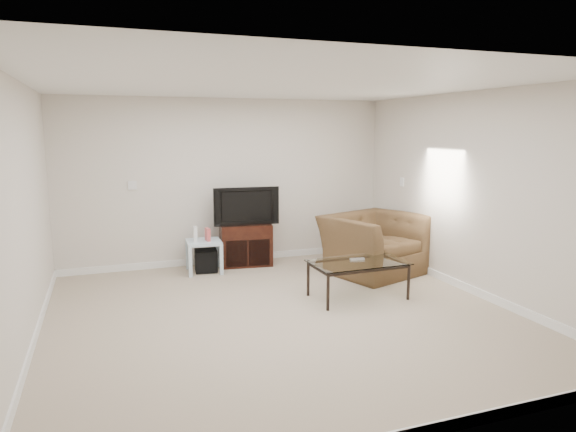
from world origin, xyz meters
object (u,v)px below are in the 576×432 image
object	(u,v)px
coffee_table	(358,280)
television	(245,205)
subwoofer	(206,260)
side_table	(204,256)
recliner	(374,234)
tv_stand	(245,244)

from	to	relation	value
coffee_table	television	bearing A→B (deg)	113.79
television	subwoofer	xyz separation A→B (m)	(-0.65, -0.18, -0.75)
television	coffee_table	size ratio (longest dim) A/B	0.79
television	side_table	world-z (taller)	television
television	recliner	distance (m)	1.95
subwoofer	coffee_table	bearing A→B (deg)	-49.83
subwoofer	recliner	distance (m)	2.45
television	side_table	bearing A→B (deg)	-159.94
tv_stand	television	bearing A→B (deg)	-90.00
side_table	recliner	xyz separation A→B (m)	(2.29, -0.85, 0.33)
subwoofer	tv_stand	bearing A→B (deg)	18.12
side_table	coffee_table	world-z (taller)	side_table
side_table	television	bearing A→B (deg)	16.37
television	recliner	bearing A→B (deg)	-29.37
tv_stand	recliner	distance (m)	1.95
subwoofer	recliner	size ratio (longest dim) A/B	0.24
side_table	recliner	size ratio (longest dim) A/B	0.37
side_table	subwoofer	world-z (taller)	side_table
recliner	coffee_table	bearing A→B (deg)	-146.82
tv_stand	coffee_table	distance (m)	2.20
recliner	subwoofer	bearing A→B (deg)	140.47
tv_stand	television	distance (m)	0.60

